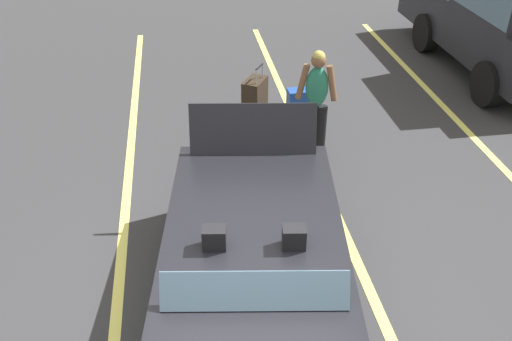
# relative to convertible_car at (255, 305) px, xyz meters

# --- Properties ---
(ground_plane) EXTENTS (80.00, 80.00, 0.00)m
(ground_plane) POSITION_rel_convertible_car_xyz_m (-0.20, 0.03, -0.59)
(ground_plane) COLOR #333335
(lot_line_mid) EXTENTS (18.00, 0.12, 0.01)m
(lot_line_mid) POSITION_rel_convertible_car_xyz_m (-0.20, 1.35, -0.59)
(lot_line_mid) COLOR #EAE066
(lot_line_mid) RESTS_ON ground_plane
(convertible_car) EXTENTS (4.34, 2.30, 1.53)m
(convertible_car) POSITION_rel_convertible_car_xyz_m (0.00, 0.00, 0.00)
(convertible_car) COLOR black
(convertible_car) RESTS_ON ground_plane
(suitcase_large_black) EXTENTS (0.56, 0.49, 0.99)m
(suitcase_large_black) POSITION_rel_convertible_car_xyz_m (-4.64, 0.67, -0.22)
(suitcase_large_black) COLOR #2D2319
(suitcase_large_black) RESTS_ON ground_plane
(suitcase_medium_bright) EXTENTS (0.26, 0.41, 0.62)m
(suitcase_medium_bright) POSITION_rel_convertible_car_xyz_m (-4.42, 1.38, -0.28)
(suitcase_medium_bright) COLOR #1E479E
(suitcase_medium_bright) RESTS_ON ground_plane
(suitcase_small_carryon) EXTENTS (0.24, 0.35, 0.50)m
(suitcase_small_carryon) POSITION_rel_convertible_car_xyz_m (-3.61, 0.69, -0.34)
(suitcase_small_carryon) COLOR #1E479E
(suitcase_small_carryon) RESTS_ON ground_plane
(duffel_bag) EXTENTS (0.47, 0.70, 0.34)m
(duffel_bag) POSITION_rel_convertible_car_xyz_m (-3.77, 0.06, -0.43)
(duffel_bag) COLOR orange
(duffel_bag) RESTS_ON ground_plane
(traveler_person) EXTENTS (0.30, 0.60, 1.65)m
(traveler_person) POSITION_rel_convertible_car_xyz_m (-3.42, 1.38, 0.34)
(traveler_person) COLOR black
(traveler_person) RESTS_ON ground_plane
(parked_pickup_truck_far) EXTENTS (5.01, 2.10, 2.10)m
(parked_pickup_truck_far) POSITION_rel_convertible_car_xyz_m (-5.95, 5.67, 0.51)
(parked_pickup_truck_far) COLOR black
(parked_pickup_truck_far) RESTS_ON ground_plane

